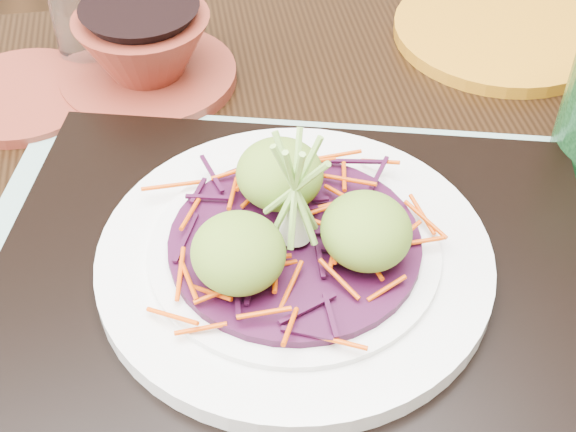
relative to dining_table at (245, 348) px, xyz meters
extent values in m
cube|color=black|center=(0.00, 0.00, 0.08)|extent=(1.26, 0.89, 0.04)
cube|color=gray|center=(0.03, -0.03, 0.10)|extent=(0.59, 0.52, 0.00)
cube|color=black|center=(0.03, -0.03, 0.11)|extent=(0.51, 0.44, 0.02)
cylinder|color=silver|center=(0.03, -0.03, 0.13)|extent=(0.28, 0.28, 0.01)
cylinder|color=silver|center=(0.03, -0.03, 0.14)|extent=(0.20, 0.20, 0.01)
cylinder|color=#390B2D|center=(0.03, -0.03, 0.15)|extent=(0.17, 0.17, 0.01)
ellipsoid|color=#5A7623|center=(-0.01, -0.05, 0.17)|extent=(0.07, 0.07, 0.05)
ellipsoid|color=#5A7623|center=(0.08, -0.05, 0.17)|extent=(0.07, 0.07, 0.05)
ellipsoid|color=#5A7623|center=(0.03, 0.02, 0.17)|extent=(0.07, 0.07, 0.05)
cylinder|color=maroon|center=(-0.16, 0.25, 0.10)|extent=(0.17, 0.17, 0.01)
cylinder|color=white|center=(-0.09, 0.31, 0.14)|extent=(0.08, 0.08, 0.09)
cylinder|color=maroon|center=(-0.04, 0.26, 0.11)|extent=(0.20, 0.20, 0.01)
cylinder|color=#A46512|center=(0.32, 0.25, 0.11)|extent=(0.28, 0.28, 0.01)
camera|label=1|loc=(-0.06, -0.40, 0.54)|focal=50.00mm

